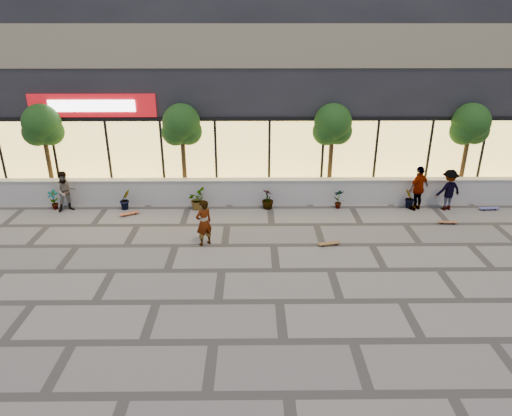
{
  "coord_description": "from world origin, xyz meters",
  "views": [
    {
      "loc": [
        -0.72,
        -10.24,
        6.96
      ],
      "look_at": [
        -0.59,
        3.37,
        1.3
      ],
      "focal_mm": 32.0,
      "sensor_mm": 36.0,
      "label": 1
    }
  ],
  "objects_px": {
    "skater_right_far": "(448,190)",
    "skateboard_center": "(329,243)",
    "tree_midwest": "(182,127)",
    "skateboard_right_far": "(489,208)",
    "skater_right_near": "(419,188)",
    "skater_left": "(66,191)",
    "tree_east": "(470,127)",
    "skateboard_left": "(129,213)",
    "tree_mideast": "(333,127)",
    "skateboard_right_near": "(447,222)",
    "tree_west": "(42,127)",
    "skater_center": "(204,223)"
  },
  "relations": [
    {
      "from": "skater_right_far",
      "to": "skater_left",
      "type": "bearing_deg",
      "value": -15.1
    },
    {
      "from": "tree_midwest",
      "to": "skater_right_near",
      "type": "height_order",
      "value": "tree_midwest"
    },
    {
      "from": "skater_right_far",
      "to": "skater_center",
      "type": "bearing_deg",
      "value": 2.64
    },
    {
      "from": "tree_east",
      "to": "skateboard_right_far",
      "type": "relative_size",
      "value": 4.92
    },
    {
      "from": "skater_left",
      "to": "skateboard_left",
      "type": "xyz_separation_m",
      "value": [
        2.48,
        -0.48,
        -0.73
      ]
    },
    {
      "from": "tree_mideast",
      "to": "tree_east",
      "type": "xyz_separation_m",
      "value": [
        5.5,
        0.0,
        0.0
      ]
    },
    {
      "from": "tree_west",
      "to": "skateboard_left",
      "type": "height_order",
      "value": "tree_west"
    },
    {
      "from": "tree_west",
      "to": "tree_midwest",
      "type": "xyz_separation_m",
      "value": [
        5.5,
        0.0,
        0.0
      ]
    },
    {
      "from": "skateboard_center",
      "to": "skateboard_right_far",
      "type": "xyz_separation_m",
      "value": [
        6.77,
        2.96,
        0.0
      ]
    },
    {
      "from": "skater_right_far",
      "to": "skateboard_center",
      "type": "xyz_separation_m",
      "value": [
        -5.09,
        -3.06,
        -0.74
      ]
    },
    {
      "from": "skateboard_left",
      "to": "skateboard_right_near",
      "type": "distance_m",
      "value": 11.9
    },
    {
      "from": "skater_center",
      "to": "skater_left",
      "type": "xyz_separation_m",
      "value": [
        -5.6,
        2.95,
        0.01
      ]
    },
    {
      "from": "tree_mideast",
      "to": "skater_center",
      "type": "distance_m",
      "value": 6.84
    },
    {
      "from": "tree_mideast",
      "to": "skater_right_near",
      "type": "distance_m",
      "value": 4.11
    },
    {
      "from": "skater_right_far",
      "to": "skateboard_left",
      "type": "xyz_separation_m",
      "value": [
        -12.34,
        -0.48,
        -0.74
      ]
    },
    {
      "from": "tree_west",
      "to": "tree_midwest",
      "type": "distance_m",
      "value": 5.5
    },
    {
      "from": "tree_mideast",
      "to": "skater_right_near",
      "type": "relative_size",
      "value": 2.21
    },
    {
      "from": "tree_west",
      "to": "tree_east",
      "type": "distance_m",
      "value": 17.0
    },
    {
      "from": "tree_midwest",
      "to": "skateboard_right_near",
      "type": "height_order",
      "value": "tree_midwest"
    },
    {
      "from": "tree_west",
      "to": "tree_midwest",
      "type": "height_order",
      "value": "same"
    },
    {
      "from": "tree_mideast",
      "to": "skater_center",
      "type": "relative_size",
      "value": 2.47
    },
    {
      "from": "skater_center",
      "to": "skateboard_left",
      "type": "distance_m",
      "value": 4.05
    },
    {
      "from": "skateboard_left",
      "to": "skateboard_right_far",
      "type": "bearing_deg",
      "value": -26.45
    },
    {
      "from": "skater_left",
      "to": "skateboard_center",
      "type": "relative_size",
      "value": 2.1
    },
    {
      "from": "tree_west",
      "to": "skater_right_near",
      "type": "distance_m",
      "value": 14.96
    },
    {
      "from": "skater_left",
      "to": "skateboard_right_far",
      "type": "relative_size",
      "value": 2.01
    },
    {
      "from": "skateboard_center",
      "to": "skateboard_left",
      "type": "bearing_deg",
      "value": 147.84
    },
    {
      "from": "skateboard_right_near",
      "to": "skater_center",
      "type": "bearing_deg",
      "value": -166.23
    },
    {
      "from": "tree_west",
      "to": "skateboard_right_far",
      "type": "bearing_deg",
      "value": -4.87
    },
    {
      "from": "tree_midwest",
      "to": "skateboard_right_far",
      "type": "bearing_deg",
      "value": -7.06
    },
    {
      "from": "tree_mideast",
      "to": "skateboard_right_near",
      "type": "xyz_separation_m",
      "value": [
        3.95,
        -2.78,
        -2.92
      ]
    },
    {
      "from": "tree_west",
      "to": "skateboard_center",
      "type": "distance_m",
      "value": 12.07
    },
    {
      "from": "skateboard_right_far",
      "to": "skateboard_right_near",
      "type": "bearing_deg",
      "value": -153.56
    },
    {
      "from": "skater_right_far",
      "to": "skateboard_right_near",
      "type": "relative_size",
      "value": 2.34
    },
    {
      "from": "skateboard_center",
      "to": "skateboard_right_near",
      "type": "distance_m",
      "value": 4.91
    },
    {
      "from": "skateboard_right_near",
      "to": "skateboard_center",
      "type": "bearing_deg",
      "value": -156.44
    },
    {
      "from": "skater_right_near",
      "to": "skater_left",
      "type": "bearing_deg",
      "value": -33.47
    },
    {
      "from": "tree_east",
      "to": "skateboard_left",
      "type": "bearing_deg",
      "value": -172.04
    },
    {
      "from": "tree_east",
      "to": "skateboard_center",
      "type": "height_order",
      "value": "tree_east"
    },
    {
      "from": "skater_right_near",
      "to": "skateboard_right_near",
      "type": "height_order",
      "value": "skater_right_near"
    },
    {
      "from": "skateboard_center",
      "to": "skateboard_right_near",
      "type": "relative_size",
      "value": 1.1
    },
    {
      "from": "skater_right_far",
      "to": "skateboard_right_far",
      "type": "xyz_separation_m",
      "value": [
        1.69,
        -0.1,
        -0.74
      ]
    },
    {
      "from": "skater_right_near",
      "to": "skateboard_right_far",
      "type": "height_order",
      "value": "skater_right_near"
    },
    {
      "from": "skateboard_left",
      "to": "skateboard_right_far",
      "type": "xyz_separation_m",
      "value": [
        14.03,
        0.38,
        0.01
      ]
    },
    {
      "from": "tree_east",
      "to": "skateboard_left",
      "type": "xyz_separation_m",
      "value": [
        -13.42,
        -1.88,
        -2.91
      ]
    },
    {
      "from": "tree_midwest",
      "to": "skater_right_far",
      "type": "xyz_separation_m",
      "value": [
        10.42,
        -1.4,
        -2.17
      ]
    },
    {
      "from": "tree_west",
      "to": "skater_right_far",
      "type": "bearing_deg",
      "value": -5.03
    },
    {
      "from": "tree_mideast",
      "to": "skateboard_center",
      "type": "bearing_deg",
      "value": -98.52
    },
    {
      "from": "tree_east",
      "to": "tree_mideast",
      "type": "bearing_deg",
      "value": 180.0
    },
    {
      "from": "tree_mideast",
      "to": "skateboard_right_far",
      "type": "distance_m",
      "value": 6.93
    }
  ]
}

